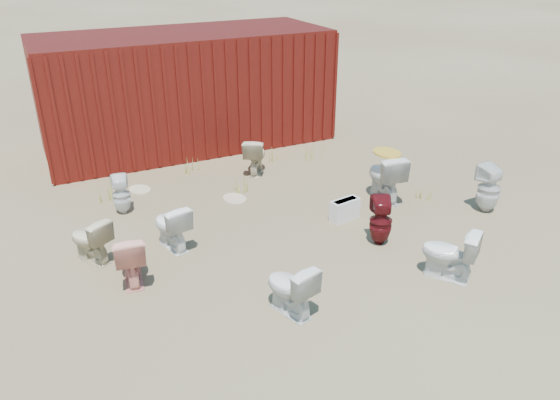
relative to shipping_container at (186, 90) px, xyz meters
name	(u,v)px	position (x,y,z in m)	size (l,w,h in m)	color
ground	(298,249)	(0.00, -5.20, -1.20)	(100.00, 100.00, 0.00)	brown
shipping_container	(186,90)	(0.00, 0.00, 0.00)	(6.00, 2.40, 2.40)	#4E110D
toilet_front_a	(171,226)	(-1.63, -4.32, -0.85)	(0.40, 0.69, 0.71)	white
toilet_front_pink	(130,257)	(-2.36, -4.94, -0.84)	(0.41, 0.71, 0.73)	#F69E8E
toilet_front_c	(290,288)	(-0.78, -6.48, -0.85)	(0.39, 0.69, 0.70)	silver
toilet_front_maroon	(381,221)	(1.19, -5.56, -0.83)	(0.33, 0.34, 0.74)	#540E12
toilet_front_e	(449,254)	(1.46, -6.72, -0.83)	(0.41, 0.72, 0.73)	white
toilet_back_a	(121,195)	(-2.06, -2.86, -0.87)	(0.30, 0.30, 0.66)	white
toilet_back_beige_left	(90,240)	(-2.76, -4.18, -0.86)	(0.37, 0.66, 0.67)	beige
toilet_back_beige_right	(255,155)	(0.62, -2.24, -0.84)	(0.40, 0.70, 0.71)	beige
toilet_back_yellowlid	(385,177)	(2.15, -4.33, -0.77)	(0.48, 0.84, 0.86)	silver
toilet_back_e	(489,188)	(3.42, -5.46, -0.79)	(0.37, 0.38, 0.82)	silver
yellow_lid	(387,153)	(2.15, -4.33, -0.33)	(0.43, 0.54, 0.03)	gold
loose_tank	(345,210)	(1.13, -4.69, -1.02)	(0.50, 0.20, 0.35)	silver
loose_lid_near	(235,199)	(-0.20, -3.20, -1.19)	(0.38, 0.49, 0.02)	#CCB394
loose_lid_far	(140,190)	(-1.61, -2.09, -1.19)	(0.36, 0.47, 0.02)	beige
weed_clump_a	(106,190)	(-2.21, -2.19, -1.04)	(0.36, 0.36, 0.33)	#999A3D
weed_clump_b	(241,185)	(0.00, -3.00, -1.05)	(0.32, 0.32, 0.30)	#999A3D
weed_clump_c	(312,152)	(1.94, -2.15, -1.02)	(0.36, 0.36, 0.36)	#999A3D
weed_clump_d	(192,165)	(-0.50, -1.70, -1.05)	(0.30, 0.30, 0.29)	#999A3D
weed_clump_e	(274,153)	(1.24, -1.77, -1.06)	(0.34, 0.34, 0.29)	#999A3D
weed_clump_f	(425,194)	(2.80, -4.66, -1.09)	(0.28, 0.28, 0.21)	#999A3D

